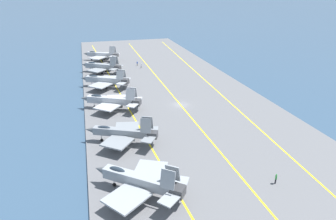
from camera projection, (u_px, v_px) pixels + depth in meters
The scene contains 14 objects.
ground_plane at pixel (180, 106), 82.02m from camera, with size 2000.00×2000.00×0.00m, color #334C66.
carrier_deck at pixel (180, 106), 81.94m from camera, with size 209.99×50.84×0.40m, color slate.
deck_stripe_foul_line at pixel (227, 100), 85.29m from camera, with size 188.99×0.36×0.01m, color yellow.
deck_stripe_centerline at pixel (180, 105), 81.86m from camera, with size 188.99×0.36×0.01m, color yellow.
deck_stripe_edge_line at pixel (130, 110), 78.44m from camera, with size 188.99×0.36×0.01m, color yellow.
parked_jet_second at pixel (139, 180), 46.30m from camera, with size 13.90×14.66×6.24m.
parked_jet_third at pixel (123, 132), 61.27m from camera, with size 12.42×15.39×6.24m.
parked_jet_fourth at pixel (111, 100), 78.10m from camera, with size 12.46×16.37×6.29m.
parked_jet_fifth at pixel (105, 80), 94.80m from camera, with size 13.64×16.03×6.03m.
parked_jet_sixth at pixel (101, 66), 110.36m from camera, with size 13.19×15.51×6.44m.
parked_jet_seventh at pixel (101, 55), 127.56m from camera, with size 13.75×15.64×6.44m.
crew_blue_vest at pixel (137, 63), 120.47m from camera, with size 0.44×0.46×1.83m.
crew_green_vest at pixel (276, 178), 49.29m from camera, with size 0.46×0.42×1.84m.
crew_white_vest at pixel (141, 66), 117.22m from camera, with size 0.33×0.42×1.77m.
Camera 1 is at (-72.30, 23.48, 31.01)m, focal length 32.00 mm.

